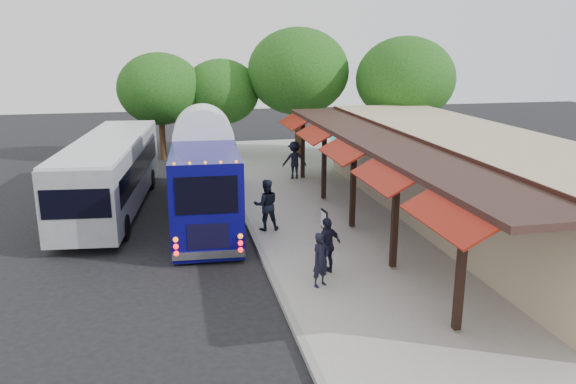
{
  "coord_description": "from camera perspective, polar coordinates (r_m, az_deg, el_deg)",
  "views": [
    {
      "loc": [
        -2.72,
        -15.13,
        6.92
      ],
      "look_at": [
        1.24,
        3.6,
        1.8
      ],
      "focal_mm": 35.0,
      "sensor_mm": 36.0,
      "label": 1
    }
  ],
  "objects": [
    {
      "name": "ped_c",
      "position": [
        16.92,
        4.02,
        -5.45
      ],
      "size": [
        1.1,
        0.87,
        1.75
      ],
      "primitive_type": "imported",
      "rotation": [
        0.0,
        0.0,
        3.64
      ],
      "color": "black",
      "rests_on": "sidewalk"
    },
    {
      "name": "station_shelter",
      "position": [
        22.69,
        17.73,
        1.34
      ],
      "size": [
        8.15,
        20.0,
        3.6
      ],
      "color": "tan",
      "rests_on": "ground"
    },
    {
      "name": "tree_right",
      "position": [
        33.62,
        11.82,
        11.16
      ],
      "size": [
        5.7,
        5.7,
        7.29
      ],
      "color": "#382314",
      "rests_on": "ground"
    },
    {
      "name": "sign_board",
      "position": [
        19.27,
        3.68,
        -3.0
      ],
      "size": [
        0.11,
        0.56,
        1.23
      ],
      "rotation": [
        0.0,
        0.0,
        0.09
      ],
      "color": "black",
      "rests_on": "sidewalk"
    },
    {
      "name": "coach_bus",
      "position": [
        22.94,
        -8.48,
        2.21
      ],
      "size": [
        2.92,
        11.24,
        3.56
      ],
      "rotation": [
        0.0,
        0.0,
        -0.05
      ],
      "color": "#0A0865",
      "rests_on": "ground"
    },
    {
      "name": "ground",
      "position": [
        16.85,
        -1.61,
        -9.27
      ],
      "size": [
        90.0,
        90.0,
        0.0
      ],
      "primitive_type": "plane",
      "color": "black",
      "rests_on": "ground"
    },
    {
      "name": "ped_d",
      "position": [
        28.63,
        0.66,
        3.27
      ],
      "size": [
        1.26,
        0.75,
        1.92
      ],
      "primitive_type": "imported",
      "rotation": [
        0.0,
        0.0,
        3.11
      ],
      "color": "black",
      "rests_on": "sidewalk"
    },
    {
      "name": "tree_far",
      "position": [
        34.49,
        -12.9,
        10.17
      ],
      "size": [
        4.98,
        4.98,
        6.38
      ],
      "color": "#382314",
      "rests_on": "ground"
    },
    {
      "name": "tree_mid",
      "position": [
        34.44,
        1.04,
        12.13
      ],
      "size": [
        6.11,
        6.11,
        7.82
      ],
      "color": "#382314",
      "rests_on": "ground"
    },
    {
      "name": "sidewalk",
      "position": [
        21.73,
        9.55,
        -3.6
      ],
      "size": [
        10.0,
        40.0,
        0.15
      ],
      "primitive_type": "cube",
      "color": "#9E9B93",
      "rests_on": "ground"
    },
    {
      "name": "city_bus",
      "position": [
        24.72,
        -17.56,
        2.06
      ],
      "size": [
        3.62,
        11.57,
        3.06
      ],
      "rotation": [
        0.0,
        0.0,
        -0.1
      ],
      "color": "gray",
      "rests_on": "ground"
    },
    {
      "name": "curb",
      "position": [
        20.5,
        -3.49,
        -4.55
      ],
      "size": [
        0.2,
        40.0,
        0.16
      ],
      "primitive_type": "cube",
      "color": "gray",
      "rests_on": "ground"
    },
    {
      "name": "ped_a",
      "position": [
        16.06,
        3.33,
        -6.89
      ],
      "size": [
        0.69,
        0.62,
        1.59
      ],
      "primitive_type": "imported",
      "rotation": [
        0.0,
        0.0,
        0.54
      ],
      "color": "black",
      "rests_on": "sidewalk"
    },
    {
      "name": "tree_left",
      "position": [
        34.94,
        -6.82,
        10.05
      ],
      "size": [
        4.67,
        4.67,
        5.98
      ],
      "color": "#382314",
      "rests_on": "ground"
    },
    {
      "name": "ped_b",
      "position": [
        20.73,
        -2.24,
        -1.3
      ],
      "size": [
        0.96,
        0.75,
        1.93
      ],
      "primitive_type": "imported",
      "rotation": [
        0.0,
        0.0,
        3.11
      ],
      "color": "black",
      "rests_on": "sidewalk"
    }
  ]
}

